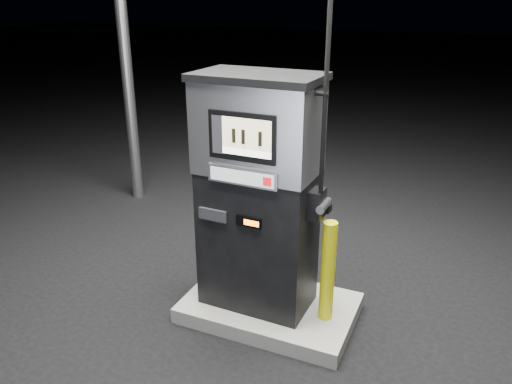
% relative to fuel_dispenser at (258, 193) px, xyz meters
% --- Properties ---
extents(ground, '(80.00, 80.00, 0.00)m').
position_rel_fuel_dispenser_xyz_m(ground, '(0.12, 0.02, -1.25)').
color(ground, black).
rests_on(ground, ground).
extents(pump_island, '(1.60, 1.00, 0.15)m').
position_rel_fuel_dispenser_xyz_m(pump_island, '(0.12, 0.02, -1.18)').
color(pump_island, slate).
rests_on(pump_island, ground).
extents(fuel_dispenser, '(1.19, 0.66, 4.46)m').
position_rel_fuel_dispenser_xyz_m(fuel_dispenser, '(0.00, 0.00, 0.00)').
color(fuel_dispenser, black).
rests_on(fuel_dispenser, pump_island).
extents(bollard_left, '(0.15, 0.15, 0.90)m').
position_rel_fuel_dispenser_xyz_m(bollard_left, '(-0.43, 0.06, -0.66)').
color(bollard_left, '#D3CD0B').
rests_on(bollard_left, pump_island).
extents(bollard_right, '(0.15, 0.15, 0.95)m').
position_rel_fuel_dispenser_xyz_m(bollard_right, '(0.67, -0.01, -0.63)').
color(bollard_right, '#D3CD0B').
rests_on(bollard_right, pump_island).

